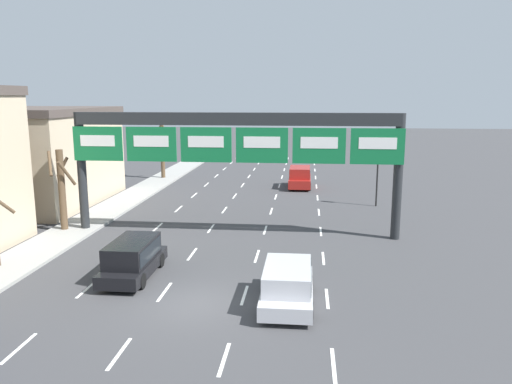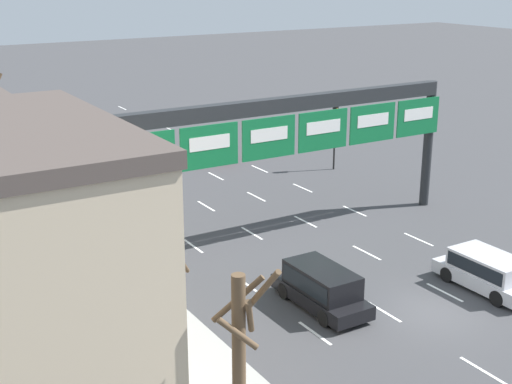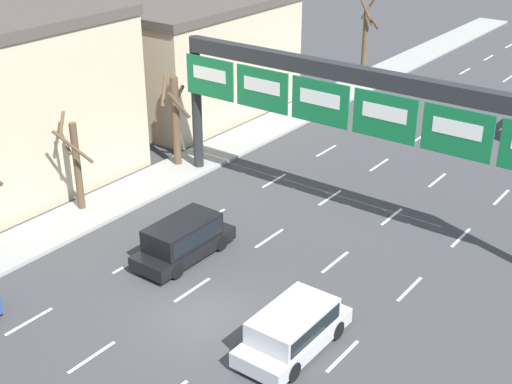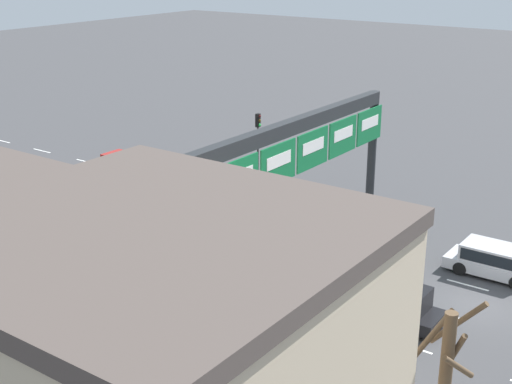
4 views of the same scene
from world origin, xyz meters
TOP-DOWN VIEW (x-y plane):
  - ground_plane at (0.00, 0.00)m, footprint 220.00×220.00m
  - lane_dashes at (-0.00, 13.50)m, footprint 10.02×67.00m
  - sign_gantry at (0.00, 9.85)m, footprint 18.61×0.70m
  - building_far at (-16.97, 17.06)m, footprint 11.27×12.29m
  - suv_red at (3.48, 25.27)m, footprint 1.92×4.29m
  - suv_silver at (3.39, 0.36)m, footprint 1.96×4.47m
  - suv_black at (-3.51, 2.60)m, footprint 1.84×4.55m
  - traffic_light_near_gantry at (9.13, 18.39)m, footprint 0.30×0.35m
  - tree_bare_closest at (-9.68, 28.66)m, footprint 1.42×1.43m
  - tree_bare_second at (-10.14, 9.47)m, footprint 1.66×1.27m

SIDE VIEW (x-z plane):
  - ground_plane at x=0.00m, z-range 0.00..0.00m
  - lane_dashes at x=0.00m, z-range 0.00..0.01m
  - suv_silver at x=3.39m, z-range 0.10..1.62m
  - suv_black at x=-3.51m, z-range 0.09..1.76m
  - suv_red at x=3.48m, z-range 0.10..1.91m
  - tree_bare_second at x=-10.14m, z-range 0.37..5.08m
  - tree_bare_closest at x=-9.68m, z-range 0.06..6.34m
  - traffic_light_near_gantry at x=9.13m, z-range 0.97..5.46m
  - building_far at x=-16.97m, z-range 0.01..7.06m
  - sign_gantry at x=0.00m, z-range 2.04..9.02m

